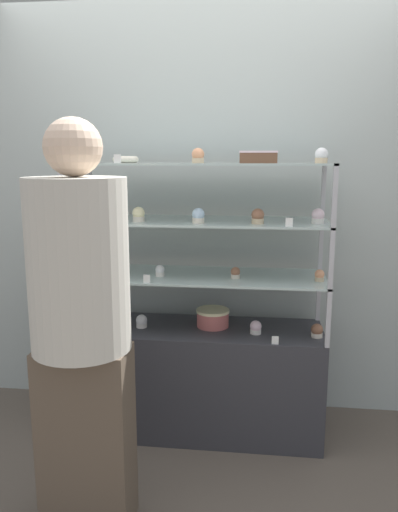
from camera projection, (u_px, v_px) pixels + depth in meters
name	position (u px, v px, depth m)	size (l,w,h in m)	color
ground_plane	(199.00, 427.00, 2.98)	(20.00, 20.00, 0.00)	brown
back_wall	(206.00, 204.00, 3.10)	(8.00, 0.05, 2.60)	#A8B2AD
display_base	(199.00, 378.00, 2.92)	(1.40, 0.47, 0.63)	#333338
display_riser_lower	(199.00, 278.00, 2.80)	(1.40, 0.47, 0.31)	#B7B7BC
display_riser_middle	(199.00, 223.00, 2.75)	(1.40, 0.47, 0.31)	#B7B7BC
display_riser_upper	(199.00, 166.00, 2.69)	(1.40, 0.47, 0.31)	#B7B7BC
layer_cake_centerpiece	(213.00, 318.00, 2.87)	(0.19, 0.19, 0.10)	#C66660
sheet_cake_frosted	(259.00, 157.00, 2.60)	(0.19, 0.18, 0.06)	brown
cupcake_0	(86.00, 324.00, 2.81)	(0.06, 0.06, 0.07)	#CCB28C
cupcake_1	(142.00, 321.00, 2.86)	(0.06, 0.06, 0.07)	white
cupcake_2	(256.00, 328.00, 2.76)	(0.06, 0.06, 0.07)	white
cupcake_3	(317.00, 331.00, 2.70)	(0.06, 0.06, 0.07)	beige
price_tag_0	(275.00, 340.00, 2.60)	(0.04, 0.00, 0.04)	white
cupcake_4	(83.00, 268.00, 2.84)	(0.05, 0.05, 0.06)	beige
cupcake_5	(160.00, 271.00, 2.77)	(0.05, 0.05, 0.06)	white
cupcake_6	(235.00, 273.00, 2.72)	(0.05, 0.05, 0.06)	beige
cupcake_7	(319.00, 276.00, 2.65)	(0.05, 0.05, 0.06)	#CCB28C
price_tag_1	(147.00, 279.00, 2.62)	(0.04, 0.00, 0.04)	white
cupcake_8	(83.00, 213.00, 2.74)	(0.07, 0.07, 0.08)	#CCB28C
cupcake_9	(139.00, 215.00, 2.67)	(0.07, 0.07, 0.08)	beige
cupcake_10	(198.00, 216.00, 2.61)	(0.07, 0.07, 0.08)	beige
cupcake_11	(258.00, 217.00, 2.58)	(0.07, 0.07, 0.08)	#CCB28C
cupcake_12	(318.00, 216.00, 2.59)	(0.07, 0.07, 0.08)	white
price_tag_2	(289.00, 222.00, 2.47)	(0.04, 0.00, 0.04)	white
cupcake_13	(84.00, 156.00, 2.71)	(0.07, 0.07, 0.08)	#CCB28C
cupcake_14	(198.00, 156.00, 2.58)	(0.07, 0.07, 0.08)	#CCB28C
cupcake_15	(321.00, 156.00, 2.52)	(0.07, 0.07, 0.08)	#CCB28C
price_tag_3	(117.00, 159.00, 2.52)	(0.04, 0.00, 0.04)	white
donut_glazed	(126.00, 159.00, 2.78)	(0.15, 0.15, 0.04)	#EFE5CC
customer_figure	(81.00, 320.00, 2.04)	(0.41, 0.41, 1.74)	brown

